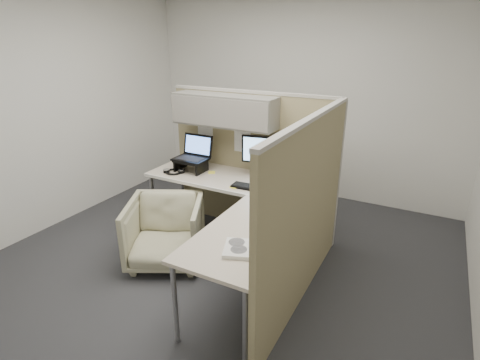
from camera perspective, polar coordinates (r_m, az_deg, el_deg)
The scene contains 18 objects.
ground at distance 3.94m, azimuth -3.06°, elevation -12.54°, with size 4.50×4.50×0.00m, color #2B2B2F.
partition_back at distance 4.25m, azimuth -0.11°, elevation 6.34°, with size 2.00×0.36×1.63m.
partition_right at distance 3.16m, azimuth 10.21°, elevation -4.84°, with size 0.07×2.03×1.63m.
desk at distance 3.65m, azimuth -0.57°, elevation -3.07°, with size 2.00×1.98×0.73m.
office_chair at distance 3.86m, azimuth -11.33°, elevation -7.33°, with size 0.72×0.67×0.74m, color #B3AF8E.
monitor_left at distance 4.02m, azimuth 3.33°, elevation 4.06°, with size 0.44×0.20×0.47m.
monitor_right at distance 3.70m, azimuth 9.60°, elevation 2.27°, with size 0.37×0.30×0.47m.
laptop_station at distance 4.32m, azimuth -7.26°, elevation 3.40°, with size 0.38×0.32×0.39m.
keyboard at distance 3.80m, azimuth 1.87°, elevation -1.17°, with size 0.43×0.14×0.02m, color black.
mouse at distance 3.59m, azimuth 7.31°, elevation -2.61°, with size 0.10×0.06×0.04m, color black.
travel_mug at distance 3.90m, azimuth 6.92°, elevation 0.44°, with size 0.08×0.08×0.17m.
soda_can_green at distance 3.49m, azimuth 8.62°, elevation -2.64°, with size 0.07×0.07×0.12m, color silver.
soda_can_silver at distance 3.80m, azimuth 7.73°, elevation -0.60°, with size 0.07×0.07×0.12m, color #B21E1E.
sticky_note_c at distance 4.25m, azimuth -4.33°, elevation 1.16°, with size 0.08×0.08×0.01m, color yellow.
sticky_note_b at distance 3.83m, azimuth -0.87°, elevation -1.09°, with size 0.08×0.08×0.01m, color yellow.
headphones at distance 4.30m, azimuth -10.04°, elevation 1.28°, with size 0.26×0.26×0.03m.
paper_stack at distance 2.75m, azimuth -0.28°, elevation -10.39°, with size 0.28×0.31×0.03m.
desk_clock at distance 3.04m, azimuth 2.60°, elevation -6.59°, with size 0.05×0.08×0.08m.
Camera 1 is at (1.72, -2.79, 2.18)m, focal length 28.00 mm.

